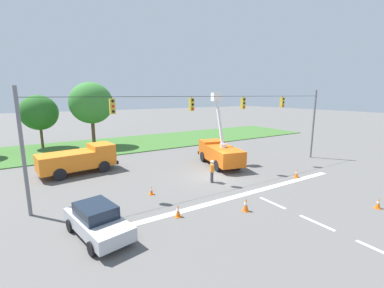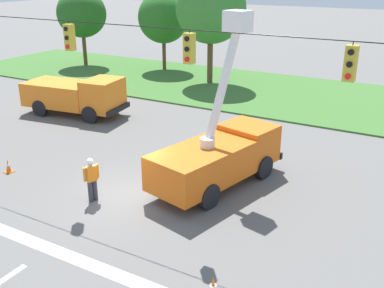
{
  "view_description": "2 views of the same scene",
  "coord_description": "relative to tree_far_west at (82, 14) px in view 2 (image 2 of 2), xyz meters",
  "views": [
    {
      "loc": [
        -12.33,
        -16.33,
        6.73
      ],
      "look_at": [
        -0.6,
        2.62,
        2.43
      ],
      "focal_mm": 24.0,
      "sensor_mm": 36.0,
      "label": 1
    },
    {
      "loc": [
        9.98,
        -12.44,
        8.34
      ],
      "look_at": [
        1.14,
        3.18,
        1.37
      ],
      "focal_mm": 42.0,
      "sensor_mm": 36.0,
      "label": 2
    }
  ],
  "objects": [
    {
      "name": "ground_plane",
      "position": [
        19.08,
        -18.85,
        -4.7
      ],
      "size": [
        200.0,
        200.0,
        0.0
      ],
      "primitive_type": "plane",
      "color": "#605E5B"
    },
    {
      "name": "grass_verge",
      "position": [
        19.08,
        -0.85,
        -4.65
      ],
      "size": [
        56.0,
        12.0,
        0.1
      ],
      "primitive_type": "cube",
      "color": "#3D6B2D",
      "rests_on": "ground"
    },
    {
      "name": "lane_markings",
      "position": [
        19.08,
        -24.41,
        -4.69
      ],
      "size": [
        17.6,
        15.25,
        0.01
      ],
      "color": "silver",
      "rests_on": "ground"
    },
    {
      "name": "signal_gantry",
      "position": [
        19.1,
        -18.86,
        -0.12
      ],
      "size": [
        26.2,
        0.33,
        7.2
      ],
      "color": "slate",
      "rests_on": "ground"
    },
    {
      "name": "tree_far_west",
      "position": [
        0.0,
        0.0,
        0.0
      ],
      "size": [
        4.44,
        4.29,
        6.81
      ],
      "color": "brown",
      "rests_on": "ground"
    },
    {
      "name": "tree_west",
      "position": [
        7.41,
        1.97,
        -0.16
      ],
      "size": [
        4.4,
        4.19,
        6.71
      ],
      "color": "brown",
      "rests_on": "ground"
    },
    {
      "name": "tree_centre",
      "position": [
        13.19,
        -0.44,
        0.97
      ],
      "size": [
        5.35,
        4.93,
        8.29
      ],
      "color": "brown",
      "rests_on": "ground"
    },
    {
      "name": "utility_truck_bucket_lift",
      "position": [
        21.7,
        -16.08,
        -3.33
      ],
      "size": [
        3.64,
        6.62,
        6.93
      ],
      "color": "orange",
      "rests_on": "ground"
    },
    {
      "name": "utility_truck_support_near",
      "position": [
        9.79,
        -11.65,
        -3.45
      ],
      "size": [
        6.54,
        3.27,
        2.35
      ],
      "color": "orange",
      "rests_on": "ground"
    },
    {
      "name": "road_worker",
      "position": [
        18.12,
        -19.75,
        -3.7
      ],
      "size": [
        0.36,
        0.62,
        1.77
      ],
      "color": "#383842",
      "rests_on": "ground"
    },
    {
      "name": "traffic_cone_mid_right",
      "position": [
        13.12,
        -19.59,
        -4.41
      ],
      "size": [
        0.36,
        0.36,
        0.6
      ],
      "color": "orange",
      "rests_on": "ground"
    }
  ]
}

